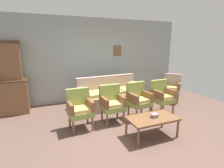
{
  "coord_description": "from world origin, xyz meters",
  "views": [
    {
      "loc": [
        -1.54,
        -2.91,
        1.86
      ],
      "look_at": [
        0.09,
        1.09,
        0.85
      ],
      "focal_mm": 27.28,
      "sensor_mm": 36.0,
      "label": 1
    }
  ],
  "objects_px": {
    "coffee_table": "(152,119)",
    "floor_vase_by_wall": "(168,84)",
    "side_cabinet": "(6,97)",
    "book_stack_on_table": "(155,115)",
    "armchair_near_cabinet": "(138,98)",
    "wingback_chair_by_fireplace": "(172,86)",
    "armchair_near_couch_end": "(80,107)",
    "armchair_row_middle": "(162,95)",
    "floral_couch": "(110,96)",
    "armchair_by_doorway": "(112,102)"
  },
  "relations": [
    {
      "from": "coffee_table",
      "to": "floor_vase_by_wall",
      "type": "xyz_separation_m",
      "value": [
        2.43,
        2.41,
        -0.0
      ]
    },
    {
      "from": "side_cabinet",
      "to": "book_stack_on_table",
      "type": "bearing_deg",
      "value": -39.98
    },
    {
      "from": "armchair_near_cabinet",
      "to": "book_stack_on_table",
      "type": "xyz_separation_m",
      "value": [
        -0.21,
        -0.99,
        -0.04
      ]
    },
    {
      "from": "armchair_near_cabinet",
      "to": "wingback_chair_by_fireplace",
      "type": "xyz_separation_m",
      "value": [
        1.69,
        0.68,
        0.0
      ]
    },
    {
      "from": "armchair_near_couch_end",
      "to": "coffee_table",
      "type": "bearing_deg",
      "value": -35.49
    },
    {
      "from": "armchair_near_cabinet",
      "to": "armchair_row_middle",
      "type": "relative_size",
      "value": 1.0
    },
    {
      "from": "floral_couch",
      "to": "book_stack_on_table",
      "type": "bearing_deg",
      "value": -85.26
    },
    {
      "from": "wingback_chair_by_fireplace",
      "to": "floral_couch",
      "type": "bearing_deg",
      "value": 170.67
    },
    {
      "from": "armchair_near_couch_end",
      "to": "floor_vase_by_wall",
      "type": "height_order",
      "value": "armchair_near_couch_end"
    },
    {
      "from": "side_cabinet",
      "to": "book_stack_on_table",
      "type": "height_order",
      "value": "side_cabinet"
    },
    {
      "from": "armchair_near_couch_end",
      "to": "floral_couch",
      "type": "bearing_deg",
      "value": 43.08
    },
    {
      "from": "side_cabinet",
      "to": "armchair_near_couch_end",
      "type": "bearing_deg",
      "value": -43.71
    },
    {
      "from": "side_cabinet",
      "to": "armchair_row_middle",
      "type": "height_order",
      "value": "side_cabinet"
    },
    {
      "from": "armchair_by_doorway",
      "to": "book_stack_on_table",
      "type": "relative_size",
      "value": 5.92
    },
    {
      "from": "armchair_by_doorway",
      "to": "coffee_table",
      "type": "distance_m",
      "value": 1.09
    },
    {
      "from": "side_cabinet",
      "to": "armchair_row_middle",
      "type": "xyz_separation_m",
      "value": [
        3.96,
        -1.52,
        0.03
      ]
    },
    {
      "from": "floral_couch",
      "to": "floor_vase_by_wall",
      "type": "xyz_separation_m",
      "value": [
        2.55,
        0.41,
        0.05
      ]
    },
    {
      "from": "floral_couch",
      "to": "floor_vase_by_wall",
      "type": "relative_size",
      "value": 2.67
    },
    {
      "from": "side_cabinet",
      "to": "wingback_chair_by_fireplace",
      "type": "distance_m",
      "value": 4.98
    },
    {
      "from": "side_cabinet",
      "to": "book_stack_on_table",
      "type": "distance_m",
      "value": 3.92
    },
    {
      "from": "coffee_table",
      "to": "floral_couch",
      "type": "bearing_deg",
      "value": 93.34
    },
    {
      "from": "armchair_row_middle",
      "to": "armchair_by_doorway",
      "type": "bearing_deg",
      "value": -179.19
    },
    {
      "from": "side_cabinet",
      "to": "armchair_near_couch_end",
      "type": "height_order",
      "value": "side_cabinet"
    },
    {
      "from": "armchair_row_middle",
      "to": "armchair_near_cabinet",
      "type": "bearing_deg",
      "value": -179.6
    },
    {
      "from": "floral_couch",
      "to": "wingback_chair_by_fireplace",
      "type": "height_order",
      "value": "same"
    },
    {
      "from": "armchair_by_doorway",
      "to": "side_cabinet",
      "type": "bearing_deg",
      "value": 147.91
    },
    {
      "from": "floral_couch",
      "to": "armchair_near_cabinet",
      "type": "xyz_separation_m",
      "value": [
        0.38,
        -1.02,
        0.17
      ]
    },
    {
      "from": "armchair_near_cabinet",
      "to": "armchair_row_middle",
      "type": "distance_m",
      "value": 0.75
    },
    {
      "from": "wingback_chair_by_fireplace",
      "to": "coffee_table",
      "type": "distance_m",
      "value": 2.57
    },
    {
      "from": "armchair_row_middle",
      "to": "floor_vase_by_wall",
      "type": "height_order",
      "value": "armchair_row_middle"
    },
    {
      "from": "armchair_by_doorway",
      "to": "armchair_row_middle",
      "type": "xyz_separation_m",
      "value": [
        1.5,
        0.02,
        0.0
      ]
    },
    {
      "from": "coffee_table",
      "to": "book_stack_on_table",
      "type": "bearing_deg",
      "value": -6.65
    },
    {
      "from": "armchair_by_doorway",
      "to": "armchair_near_cabinet",
      "type": "height_order",
      "value": "same"
    },
    {
      "from": "armchair_near_couch_end",
      "to": "side_cabinet",
      "type": "bearing_deg",
      "value": 136.29
    },
    {
      "from": "side_cabinet",
      "to": "wingback_chair_by_fireplace",
      "type": "bearing_deg",
      "value": -9.82
    },
    {
      "from": "wingback_chair_by_fireplace",
      "to": "armchair_row_middle",
      "type": "bearing_deg",
      "value": -144.31
    },
    {
      "from": "armchair_near_couch_end",
      "to": "book_stack_on_table",
      "type": "xyz_separation_m",
      "value": [
        1.33,
        -0.92,
        -0.04
      ]
    },
    {
      "from": "wingback_chair_by_fireplace",
      "to": "armchair_near_couch_end",
      "type": "bearing_deg",
      "value": -166.95
    },
    {
      "from": "armchair_near_couch_end",
      "to": "wingback_chair_by_fireplace",
      "type": "distance_m",
      "value": 3.32
    },
    {
      "from": "armchair_row_middle",
      "to": "floor_vase_by_wall",
      "type": "relative_size",
      "value": 1.2
    },
    {
      "from": "floor_vase_by_wall",
      "to": "coffee_table",
      "type": "bearing_deg",
      "value": -135.27
    },
    {
      "from": "armchair_near_cabinet",
      "to": "floor_vase_by_wall",
      "type": "xyz_separation_m",
      "value": [
        2.17,
        1.43,
        -0.12
      ]
    },
    {
      "from": "side_cabinet",
      "to": "armchair_row_middle",
      "type": "bearing_deg",
      "value": -21.03
    },
    {
      "from": "armchair_near_cabinet",
      "to": "coffee_table",
      "type": "xyz_separation_m",
      "value": [
        -0.26,
        -0.98,
        -0.12
      ]
    },
    {
      "from": "armchair_near_cabinet",
      "to": "wingback_chair_by_fireplace",
      "type": "height_order",
      "value": "same"
    },
    {
      "from": "armchair_by_doorway",
      "to": "armchair_row_middle",
      "type": "height_order",
      "value": "same"
    },
    {
      "from": "armchair_row_middle",
      "to": "armchair_near_couch_end",
      "type": "bearing_deg",
      "value": -178.15
    },
    {
      "from": "side_cabinet",
      "to": "armchair_by_doorway",
      "type": "height_order",
      "value": "side_cabinet"
    },
    {
      "from": "floral_couch",
      "to": "coffee_table",
      "type": "xyz_separation_m",
      "value": [
        0.12,
        -2.0,
        0.05
      ]
    },
    {
      "from": "armchair_by_doorway",
      "to": "floral_couch",
      "type": "bearing_deg",
      "value": 70.24
    }
  ]
}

